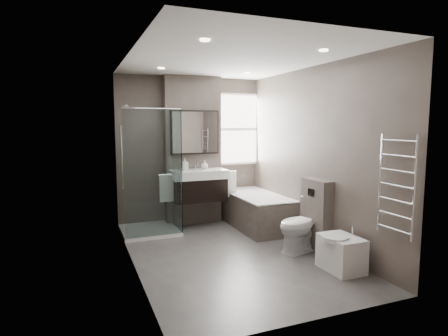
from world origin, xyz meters
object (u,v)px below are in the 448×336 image
vanity (199,185)px  bathtub (256,209)px  toilet (302,224)px  bidet (341,253)px

vanity → bathtub: (0.92, -0.33, -0.43)m
toilet → vanity: bearing=-165.8°
toilet → bidet: toilet is taller
vanity → bathtub: bearing=-19.4°
bathtub → bidet: bathtub is taller
toilet → bathtub: bearing=166.2°
bidet → bathtub: bearing=92.4°
bathtub → toilet: size_ratio=2.10×
toilet → bidet: (0.04, -0.78, -0.16)m
vanity → toilet: size_ratio=1.25×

